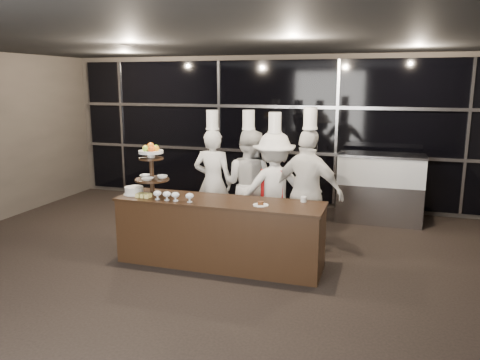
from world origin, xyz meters
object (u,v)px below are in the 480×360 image
(display_stand, at_px, (151,166))
(layer_cake, at_px, (134,191))
(chef_b, at_px, (248,183))
(display_case, at_px, (380,185))
(buffet_counter, at_px, (219,232))
(chef_d, at_px, (308,192))
(chef_a, at_px, (213,181))
(chef_c, at_px, (274,189))

(display_stand, distance_m, layer_cake, 0.45)
(display_stand, relative_size, chef_b, 0.36)
(display_stand, relative_size, display_case, 0.50)
(buffet_counter, height_order, chef_d, chef_d)
(chef_a, xyz_separation_m, chef_d, (1.62, -0.43, 0.04))
(display_stand, distance_m, chef_a, 1.37)
(chef_a, bearing_deg, chef_d, -14.97)
(chef_a, bearing_deg, chef_b, 5.29)
(buffet_counter, xyz_separation_m, chef_d, (1.07, 0.78, 0.47))
(layer_cake, height_order, chef_c, chef_c)
(chef_c, relative_size, chef_d, 0.96)
(buffet_counter, height_order, chef_b, chef_b)
(display_stand, xyz_separation_m, display_case, (3.04, 2.77, -0.65))
(display_stand, relative_size, chef_a, 0.36)
(chef_a, distance_m, chef_b, 0.59)
(display_stand, bearing_deg, chef_d, 20.67)
(buffet_counter, distance_m, chef_d, 1.41)
(display_stand, height_order, layer_cake, display_stand)
(chef_a, distance_m, chef_d, 1.68)
(layer_cake, height_order, chef_a, chef_a)
(chef_b, bearing_deg, layer_cake, -134.46)
(buffet_counter, relative_size, chef_b, 1.38)
(chef_b, height_order, chef_c, chef_b)
(layer_cake, xyz_separation_m, chef_d, (2.34, 0.83, -0.04))
(buffet_counter, bearing_deg, display_case, 53.69)
(chef_a, xyz_separation_m, chef_b, (0.58, 0.05, -0.01))
(chef_b, bearing_deg, display_case, 36.83)
(display_case, xyz_separation_m, chef_d, (-0.96, -1.99, 0.25))
(display_case, height_order, chef_a, chef_a)
(buffet_counter, bearing_deg, chef_b, 88.53)
(display_stand, xyz_separation_m, chef_c, (1.50, 1.05, -0.46))
(chef_a, xyz_separation_m, chef_c, (1.06, -0.16, -0.02))
(buffet_counter, distance_m, chef_a, 1.40)
(display_case, bearing_deg, chef_c, -131.70)
(buffet_counter, height_order, display_stand, display_stand)
(buffet_counter, distance_m, display_case, 3.45)
(chef_b, distance_m, chef_c, 0.52)
(buffet_counter, relative_size, display_case, 1.90)
(buffet_counter, relative_size, chef_c, 1.39)
(chef_d, bearing_deg, layer_cake, -160.40)
(display_case, bearing_deg, chef_b, -143.17)
(display_stand, distance_m, chef_d, 2.25)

